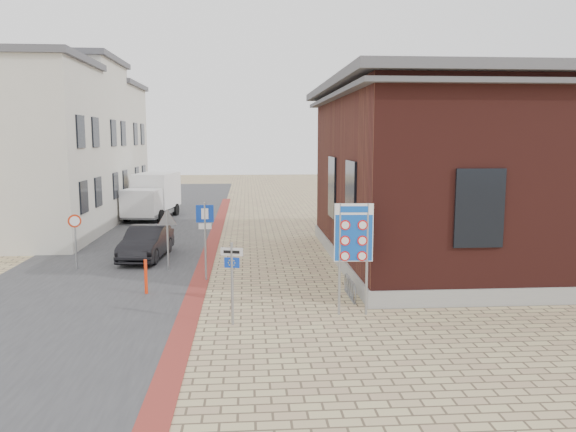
{
  "coord_description": "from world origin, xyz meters",
  "views": [
    {
      "loc": [
        -0.4,
        -13.97,
        4.71
      ],
      "look_at": [
        0.93,
        4.13,
        2.2
      ],
      "focal_mm": 35.0,
      "sensor_mm": 36.0,
      "label": 1
    }
  ],
  "objects": [
    {
      "name": "essen_sign",
      "position": [
        -0.8,
        -0.1,
        1.38
      ],
      "size": [
        0.56,
        0.18,
        2.12
      ],
      "rotation": [
        0.0,
        0.0,
        -0.25
      ],
      "color": "gray",
      "rests_on": "ground"
    },
    {
      "name": "bollard",
      "position": [
        -3.5,
        2.94,
        0.54
      ],
      "size": [
        0.11,
        0.11,
        1.07
      ],
      "primitive_type": "cylinder",
      "rotation": [
        0.0,
        0.0,
        0.13
      ],
      "color": "red",
      "rests_on": "ground"
    },
    {
      "name": "road_strip",
      "position": [
        -5.5,
        15.0,
        0.01
      ],
      "size": [
        7.0,
        60.0,
        0.02
      ],
      "primitive_type": "cube",
      "color": "#38383A",
      "rests_on": "ground"
    },
    {
      "name": "ground",
      "position": [
        0.0,
        0.0,
        0.0
      ],
      "size": [
        120.0,
        120.0,
        0.0
      ],
      "primitive_type": "plane",
      "color": "tan",
      "rests_on": "ground"
    },
    {
      "name": "yield_sign",
      "position": [
        -3.25,
        6.0,
        1.65
      ],
      "size": [
        0.78,
        0.16,
        2.19
      ],
      "rotation": [
        0.0,
        0.0,
        0.13
      ],
      "color": "gray",
      "rests_on": "ground"
    },
    {
      "name": "curb_strip",
      "position": [
        -2.0,
        10.0,
        0.01
      ],
      "size": [
        0.6,
        40.0,
        0.02
      ],
      "primitive_type": "cube",
      "color": "maroon",
      "rests_on": "ground"
    },
    {
      "name": "townhouse_mid",
      "position": [
        -10.99,
        18.0,
        4.57
      ],
      "size": [
        7.4,
        6.4,
        9.1
      ],
      "color": "beige",
      "rests_on": "ground"
    },
    {
      "name": "townhouse_far",
      "position": [
        -10.99,
        24.0,
        4.17
      ],
      "size": [
        7.4,
        6.4,
        8.3
      ],
      "color": "beige",
      "rests_on": "ground"
    },
    {
      "name": "speed_sign",
      "position": [
        -6.6,
        6.46,
        1.32
      ],
      "size": [
        0.45,
        0.22,
        2.01
      ],
      "rotation": [
        0.0,
        0.0,
        0.41
      ],
      "color": "gray",
      "rests_on": "ground"
    },
    {
      "name": "sedan",
      "position": [
        -4.38,
        8.11,
        0.64
      ],
      "size": [
        1.7,
        4.01,
        1.29
      ],
      "primitive_type": "imported",
      "rotation": [
        0.0,
        0.0,
        -0.09
      ],
      "color": "black",
      "rests_on": "ground"
    },
    {
      "name": "parking_sign",
      "position": [
        -1.8,
        4.5,
        1.8
      ],
      "size": [
        0.58,
        0.07,
        2.62
      ],
      "rotation": [
        0.0,
        0.0,
        0.04
      ],
      "color": "gray",
      "rests_on": "ground"
    },
    {
      "name": "border_sign",
      "position": [
        2.4,
        0.5,
        2.18
      ],
      "size": [
        1.03,
        0.11,
        3.02
      ],
      "rotation": [
        0.0,
        0.0,
        -0.06
      ],
      "color": "gray",
      "rests_on": "ground"
    },
    {
      "name": "box_truck",
      "position": [
        -5.97,
        19.53,
        1.37
      ],
      "size": [
        2.81,
        5.33,
        2.65
      ],
      "rotation": [
        0.0,
        0.0,
        -0.17
      ],
      "color": "slate",
      "rests_on": "ground"
    },
    {
      "name": "bike_rack",
      "position": [
        2.65,
        2.2,
        0.26
      ],
      "size": [
        0.08,
        1.8,
        0.6
      ],
      "color": "slate",
      "rests_on": "ground"
    },
    {
      "name": "brick_building",
      "position": [
        8.99,
        7.0,
        3.49
      ],
      "size": [
        13.0,
        13.0,
        6.8
      ],
      "color": "gray",
      "rests_on": "ground"
    },
    {
      "name": "townhouse_near",
      "position": [
        -10.99,
        12.0,
        4.17
      ],
      "size": [
        7.4,
        6.4,
        8.3
      ],
      "color": "beige",
      "rests_on": "ground"
    }
  ]
}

